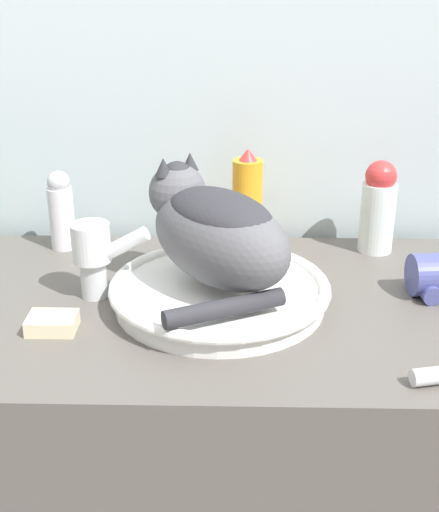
# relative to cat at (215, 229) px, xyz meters

# --- Properties ---
(wall_back) EXTENTS (8.00, 0.05, 2.40)m
(wall_back) POSITION_rel_cat_xyz_m (-0.03, 0.34, 0.20)
(wall_back) COLOR silver
(wall_back) RESTS_ON ground_plane
(vanity_counter) EXTENTS (1.10, 0.58, 0.87)m
(vanity_counter) POSITION_rel_cat_xyz_m (-0.03, -0.00, -0.56)
(vanity_counter) COLOR #56514C
(vanity_counter) RESTS_ON ground_plane
(sink_basin) EXTENTS (0.36, 0.36, 0.04)m
(sink_basin) POSITION_rel_cat_xyz_m (0.01, -0.01, -0.11)
(sink_basin) COLOR white
(sink_basin) RESTS_ON vanity_counter
(cat) EXTENTS (0.30, 0.33, 0.18)m
(cat) POSITION_rel_cat_xyz_m (0.00, 0.00, 0.00)
(cat) COLOR #56565B
(cat) RESTS_ON sink_basin
(faucet) EXTENTS (0.13, 0.06, 0.13)m
(faucet) POSITION_rel_cat_xyz_m (-0.20, 0.02, -0.05)
(faucet) COLOR silver
(faucet) RESTS_ON vanity_counter
(spray_bottle_trigger) EXTENTS (0.06, 0.06, 0.20)m
(spray_bottle_trigger) POSITION_rel_cat_xyz_m (0.05, 0.23, -0.04)
(spray_bottle_trigger) COLOR orange
(spray_bottle_trigger) RESTS_ON vanity_counter
(lotion_bottle_white) EXTENTS (0.07, 0.07, 0.18)m
(lotion_bottle_white) POSITION_rel_cat_xyz_m (0.30, 0.23, -0.04)
(lotion_bottle_white) COLOR silver
(lotion_bottle_white) RESTS_ON vanity_counter
(deodorant_stick) EXTENTS (0.05, 0.05, 0.15)m
(deodorant_stick) POSITION_rel_cat_xyz_m (-0.30, 0.23, -0.05)
(deodorant_stick) COLOR silver
(deodorant_stick) RESTS_ON vanity_counter
(soap_bar) EXTENTS (0.07, 0.06, 0.02)m
(soap_bar) POSITION_rel_cat_xyz_m (-0.24, -0.10, -0.12)
(soap_bar) COLOR beige
(soap_bar) RESTS_ON vanity_counter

